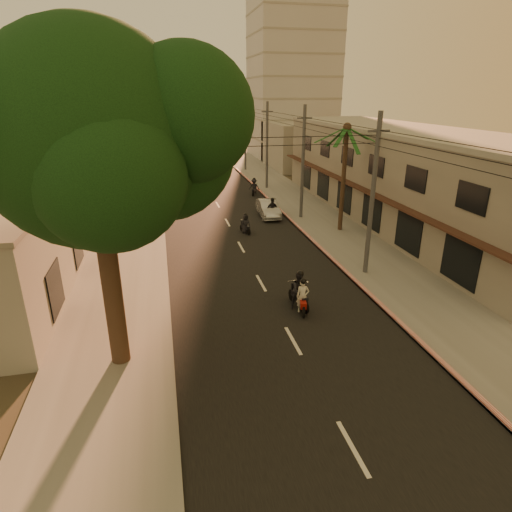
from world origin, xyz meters
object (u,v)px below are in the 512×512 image
at_px(broadleaf_tree, 105,138).
at_px(scooter_far_a, 245,224).
at_px(palm_tree, 347,134).
at_px(scooter_mid_b, 272,210).
at_px(scooter_mid_a, 300,291).
at_px(scooter_far_b, 254,187).
at_px(parked_car, 268,208).
at_px(scooter_red, 303,297).

relative_size(broadleaf_tree, scooter_far_a, 7.74).
xyz_separation_m(palm_tree, scooter_mid_b, (-4.23, 4.19, -6.32)).
height_order(scooter_mid_a, scooter_far_a, scooter_mid_a).
bearing_deg(scooter_far_a, scooter_mid_a, -105.38).
xyz_separation_m(scooter_far_b, parked_car, (-0.53, -8.09, -0.13)).
bearing_deg(broadleaf_tree, scooter_far_a, 63.17).
xyz_separation_m(scooter_far_a, scooter_far_b, (3.31, 12.24, 0.12)).
height_order(scooter_mid_a, scooter_far_b, scooter_mid_a).
xyz_separation_m(scooter_red, scooter_mid_a, (-0.01, 0.44, 0.11)).
xyz_separation_m(broadleaf_tree, scooter_far_a, (7.50, 14.83, -7.76)).
distance_m(scooter_mid_a, scooter_mid_b, 15.58).
bearing_deg(scooter_far_b, scooter_far_a, -82.08).
bearing_deg(scooter_far_b, scooter_mid_b, -69.70).
distance_m(palm_tree, parked_car, 9.31).
distance_m(scooter_far_a, scooter_far_b, 12.68).
relative_size(scooter_mid_a, scooter_far_a, 1.28).
bearing_deg(scooter_far_a, broadleaf_tree, -133.54).
xyz_separation_m(broadleaf_tree, palm_tree, (14.61, 13.86, -1.33)).
height_order(palm_tree, parked_car, palm_tree).
bearing_deg(scooter_mid_a, scooter_far_a, 81.47).
bearing_deg(scooter_mid_a, broadleaf_tree, -170.82).
bearing_deg(scooter_mid_b, scooter_red, -108.22).
xyz_separation_m(scooter_red, parked_car, (2.49, 16.73, -0.08)).
height_order(palm_tree, scooter_far_b, palm_tree).
distance_m(scooter_red, scooter_far_b, 25.00).
bearing_deg(parked_car, scooter_far_b, 88.99).
height_order(scooter_mid_a, scooter_mid_b, scooter_mid_a).
height_order(palm_tree, scooter_far_a, palm_tree).
height_order(scooter_mid_b, scooter_far_a, scooter_mid_b).
bearing_deg(parked_car, scooter_mid_a, -95.99).
bearing_deg(scooter_red, broadleaf_tree, -151.90).
height_order(scooter_red, scooter_far_a, scooter_red).
bearing_deg(scooter_far_a, palm_tree, -24.54).
bearing_deg(scooter_mid_a, scooter_far_b, 73.06).
bearing_deg(scooter_red, palm_tree, 71.58).
bearing_deg(palm_tree, scooter_red, -120.42).
bearing_deg(scooter_mid_b, broadleaf_tree, -128.85).
bearing_deg(scooter_mid_b, scooter_far_a, -140.78).
height_order(scooter_red, scooter_mid_b, scooter_mid_b).
height_order(broadleaf_tree, parked_car, broadleaf_tree).
bearing_deg(scooter_mid_b, palm_tree, -53.67).
xyz_separation_m(scooter_red, scooter_far_b, (3.01, 24.82, 0.05)).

